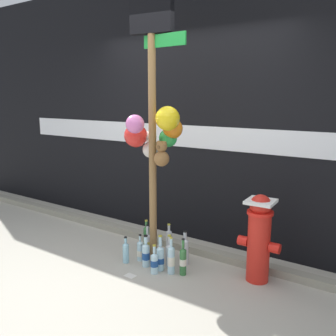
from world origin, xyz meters
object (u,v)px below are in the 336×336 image
object	(u,v)px
bottle_0	(183,261)
bottle_5	(160,257)
bottle_10	(148,243)
bottle_2	(146,254)
bottle_6	(185,250)
memorial_post	(154,117)
fire_hydrant	(259,236)
bottle_9	(169,254)
bottle_3	(171,259)
bottle_7	(126,252)
bottle_4	(140,251)
bottle_1	(169,242)
bottle_8	(154,262)
bottle_11	(146,237)

from	to	relation	value
bottle_0	bottle_5	world-z (taller)	bottle_0
bottle_0	bottle_10	size ratio (longest dim) A/B	1.11
bottle_2	bottle_6	world-z (taller)	bottle_6
memorial_post	fire_hydrant	distance (m)	1.52
bottle_9	bottle_10	bearing A→B (deg)	161.49
fire_hydrant	bottle_6	size ratio (longest dim) A/B	2.33
bottle_3	bottle_10	bearing A→B (deg)	153.11
bottle_7	bottle_6	bearing A→B (deg)	31.31
bottle_4	memorial_post	bearing A→B (deg)	21.53
fire_hydrant	bottle_1	bearing A→B (deg)	-178.68
fire_hydrant	bottle_5	distance (m)	1.01
bottle_6	bottle_0	bearing A→B (deg)	-62.90
bottle_3	bottle_10	world-z (taller)	bottle_3
bottle_2	bottle_10	size ratio (longest dim) A/B	1.00
bottle_5	bottle_6	bearing A→B (deg)	63.05
bottle_3	bottle_8	size ratio (longest dim) A/B	1.27
bottle_3	bottle_7	distance (m)	0.54
memorial_post	bottle_10	bearing A→B (deg)	148.04
bottle_4	bottle_5	world-z (taller)	bottle_5
bottle_10	bottle_8	bearing A→B (deg)	-44.71
bottle_8	bottle_11	bearing A→B (deg)	135.08
bottle_3	bottle_6	size ratio (longest dim) A/B	1.04
bottle_6	bottle_7	bearing A→B (deg)	-148.69
bottle_8	bottle_10	size ratio (longest dim) A/B	0.88
fire_hydrant	bottle_7	bearing A→B (deg)	-162.10
fire_hydrant	bottle_8	xyz separation A→B (m)	(-0.90, -0.44, -0.33)
bottle_3	bottle_4	distance (m)	0.44
bottle_7	bottle_11	size ratio (longest dim) A/B	0.81
fire_hydrant	bottle_6	bearing A→B (deg)	-173.05
bottle_6	bottle_11	xyz separation A→B (m)	(-0.55, 0.06, -0.00)
bottle_2	bottle_11	distance (m)	0.42
bottle_4	bottle_8	xyz separation A→B (m)	(0.30, -0.15, 0.00)
bottle_10	bottle_11	size ratio (longest dim) A/B	0.95
fire_hydrant	bottle_10	size ratio (longest dim) A/B	2.50
fire_hydrant	bottle_4	size ratio (longest dim) A/B	2.90
bottle_3	bottle_5	distance (m)	0.13
bottle_0	bottle_10	xyz separation A→B (m)	(-0.59, 0.20, -0.02)
fire_hydrant	bottle_10	bearing A→B (deg)	-174.91
bottle_2	bottle_8	xyz separation A→B (m)	(0.16, -0.07, -0.02)
fire_hydrant	bottle_0	distance (m)	0.78
fire_hydrant	bottle_2	bearing A→B (deg)	-160.86
bottle_0	bottle_9	bearing A→B (deg)	161.22
bottle_4	bottle_11	distance (m)	0.29
fire_hydrant	bottle_4	xyz separation A→B (m)	(-1.20, -0.29, -0.33)
bottle_6	memorial_post	bearing A→B (deg)	-154.12
bottle_8	memorial_post	bearing A→B (deg)	124.04
fire_hydrant	bottle_2	distance (m)	1.17
bottle_1	bottle_9	size ratio (longest dim) A/B	1.07
bottle_1	bottle_7	size ratio (longest dim) A/B	1.28
bottle_6	bottle_7	distance (m)	0.63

